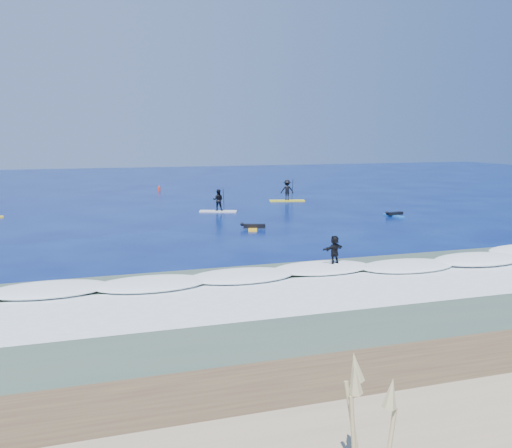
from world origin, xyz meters
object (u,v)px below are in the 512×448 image
object	(u,v)px
prone_paddler_near	(253,227)
marker_buoy	(159,189)
sup_paddler_right	(287,192)
sup_paddler_center	(218,202)
wave_surfer	(334,252)
prone_paddler_far	(394,214)

from	to	relation	value
prone_paddler_near	marker_buoy	size ratio (longest dim) A/B	3.18
prone_paddler_near	marker_buoy	distance (m)	28.21
sup_paddler_right	prone_paddler_near	world-z (taller)	sup_paddler_right
sup_paddler_center	prone_paddler_near	bearing A→B (deg)	-68.28
sup_paddler_right	sup_paddler_center	bearing A→B (deg)	-132.10
sup_paddler_center	prone_paddler_near	world-z (taller)	sup_paddler_center
prone_paddler_near	sup_paddler_center	bearing A→B (deg)	19.16
prone_paddler_near	wave_surfer	size ratio (longest dim) A/B	1.05
prone_paddler_far	marker_buoy	size ratio (longest dim) A/B	2.96
sup_paddler_right	marker_buoy	bearing A→B (deg)	141.30
wave_surfer	marker_buoy	xyz separation A→B (m)	(-2.02, 40.35, -0.53)
marker_buoy	sup_paddler_right	bearing A→B (deg)	-53.21
sup_paddler_center	sup_paddler_right	world-z (taller)	sup_paddler_right
sup_paddler_right	wave_surfer	size ratio (longest dim) A/B	1.65
wave_surfer	sup_paddler_right	bearing A→B (deg)	52.57
sup_paddler_center	sup_paddler_right	xyz separation A→B (m)	(8.18, 5.39, 0.12)
wave_surfer	marker_buoy	size ratio (longest dim) A/B	3.03
sup_paddler_right	prone_paddler_near	distance (m)	16.74
prone_paddler_far	wave_surfer	xyz separation A→B (m)	(-12.26, -14.61, 0.69)
sup_paddler_center	marker_buoy	bearing A→B (deg)	117.42
wave_surfer	prone_paddler_near	bearing A→B (deg)	69.61
sup_paddler_center	prone_paddler_far	bearing A→B (deg)	-7.36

